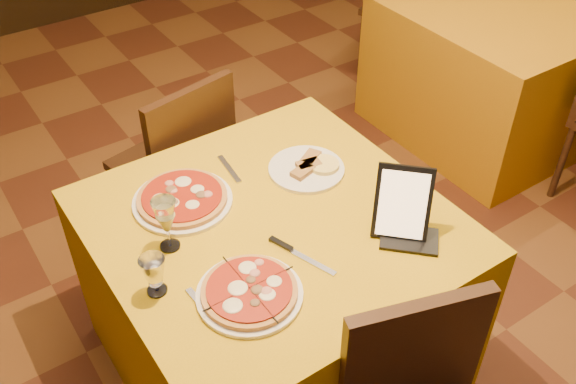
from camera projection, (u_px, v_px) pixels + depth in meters
floor at (370, 302)px, 2.80m from camera, size 6.00×7.00×0.01m
main_table at (274, 296)px, 2.33m from camera, size 1.10×1.10×0.75m
side_table at (496, 70)px, 3.61m from camera, size 1.10×1.10×0.75m
chair_main_far at (171, 164)px, 2.81m from camera, size 0.53×0.53×0.91m
chair_side_far at (403, 7)px, 4.06m from camera, size 0.50×0.50×0.91m
pizza_near at (249, 293)px, 1.84m from camera, size 0.31×0.31×0.03m
pizza_far at (182, 199)px, 2.15m from camera, size 0.34×0.34×0.03m
cutlet_dish at (306, 168)px, 2.29m from camera, size 0.27×0.27×0.03m
wine_glass at (167, 224)px, 1.94m from camera, size 0.11×0.11×0.19m
water_glass at (154, 276)px, 1.82m from camera, size 0.09×0.09×0.13m
tablet at (403, 203)px, 1.98m from camera, size 0.19×0.19×0.23m
knife at (303, 257)px, 1.96m from camera, size 0.10×0.23×0.01m
fork_near at (204, 307)px, 1.81m from camera, size 0.03×0.17×0.01m
fork_far at (229, 169)px, 2.30m from camera, size 0.04×0.17×0.01m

